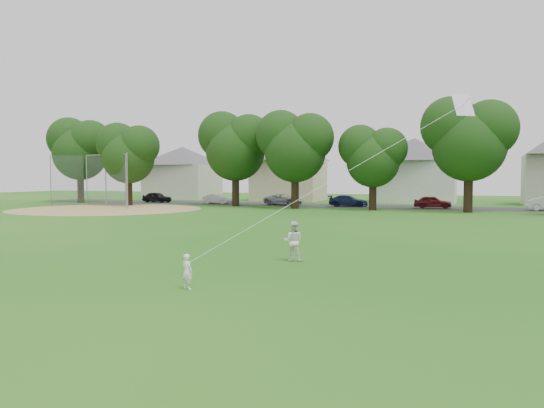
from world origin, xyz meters
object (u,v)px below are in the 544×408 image
at_px(older_boy, 293,241).
at_px(baseball_backstop, 101,180).
at_px(toddler, 187,271).
at_px(kite, 347,172).

relative_size(older_boy, baseball_backstop, 0.12).
height_order(older_boy, baseball_backstop, baseball_backstop).
xyz_separation_m(toddler, baseball_backstop, (-29.72, 32.77, 2.23)).
distance_m(older_boy, kite, 3.70).
bearing_deg(baseball_backstop, kite, -40.42).
bearing_deg(older_boy, baseball_backstop, -51.07).
xyz_separation_m(toddler, older_boy, (1.16, 5.77, 0.24)).
relative_size(kite, baseball_backstop, 1.03).
xyz_separation_m(toddler, kite, (3.48, 4.49, 2.82)).
xyz_separation_m(older_boy, kite, (2.32, -1.28, 2.58)).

